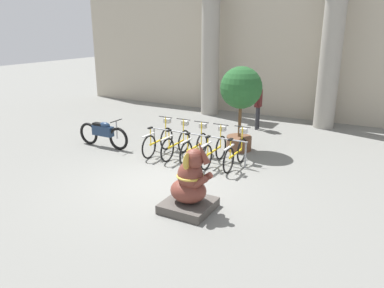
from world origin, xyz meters
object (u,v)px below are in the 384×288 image
(bicycle_3, at_px, (214,150))
(elephant_statue, at_px, (190,187))
(bicycle_4, at_px, (236,153))
(person_pedestrian, at_px, (258,101))
(motorcycle, at_px, (103,133))
(bicycle_2, at_px, (195,147))
(potted_tree, at_px, (241,94))
(bicycle_0, at_px, (159,140))
(bicycle_1, at_px, (177,143))

(bicycle_3, xyz_separation_m, elephant_statue, (0.76, -2.82, 0.13))
(bicycle_4, relative_size, person_pedestrian, 0.95)
(motorcycle, bearing_deg, person_pedestrian, 51.28)
(bicycle_2, distance_m, potted_tree, 2.20)
(bicycle_0, bearing_deg, motorcycle, -170.66)
(bicycle_0, relative_size, potted_tree, 0.64)
(bicycle_0, xyz_separation_m, bicycle_3, (1.91, -0.02, 0.00))
(bicycle_0, height_order, bicycle_4, same)
(motorcycle, distance_m, person_pedestrian, 5.88)
(bicycle_2, distance_m, person_pedestrian, 4.33)
(bicycle_0, xyz_separation_m, person_pedestrian, (1.72, 4.25, 0.65))
(bicycle_0, bearing_deg, bicycle_2, -0.53)
(bicycle_3, relative_size, motorcycle, 0.85)
(bicycle_3, xyz_separation_m, motorcycle, (-3.86, -0.30, 0.05))
(bicycle_1, distance_m, motorcycle, 2.60)
(bicycle_0, distance_m, potted_tree, 2.90)
(bicycle_3, distance_m, potted_tree, 2.07)
(bicycle_4, bearing_deg, bicycle_3, -173.84)
(bicycle_3, relative_size, bicycle_4, 1.00)
(bicycle_4, height_order, motorcycle, bicycle_4)
(bicycle_2, relative_size, potted_tree, 0.64)
(bicycle_0, height_order, potted_tree, potted_tree)
(bicycle_0, bearing_deg, person_pedestrian, 67.97)
(bicycle_2, height_order, potted_tree, potted_tree)
(bicycle_0, relative_size, bicycle_1, 1.00)
(bicycle_2, xyz_separation_m, bicycle_3, (0.64, -0.00, 0.00))
(bicycle_3, bearing_deg, motorcycle, -175.50)
(motorcycle, bearing_deg, bicycle_2, 5.46)
(person_pedestrian, bearing_deg, motorcycle, -128.72)
(potted_tree, bearing_deg, bicycle_2, -116.73)
(bicycle_1, distance_m, bicycle_2, 0.64)
(potted_tree, bearing_deg, bicycle_1, -133.02)
(bicycle_2, height_order, person_pedestrian, person_pedestrian)
(bicycle_1, bearing_deg, bicycle_2, -2.41)
(bicycle_3, relative_size, potted_tree, 0.64)
(bicycle_2, distance_m, elephant_statue, 3.15)
(motorcycle, bearing_deg, potted_tree, 24.86)
(bicycle_1, relative_size, bicycle_2, 1.00)
(elephant_statue, height_order, person_pedestrian, person_pedestrian)
(bicycle_3, xyz_separation_m, potted_tree, (0.14, 1.55, 1.37))
(bicycle_4, xyz_separation_m, motorcycle, (-4.49, -0.37, 0.05))
(bicycle_4, bearing_deg, potted_tree, 108.63)
(bicycle_0, relative_size, motorcycle, 0.85)
(bicycle_4, distance_m, person_pedestrian, 4.32)
(bicycle_1, height_order, person_pedestrian, person_pedestrian)
(bicycle_3, relative_size, person_pedestrian, 0.95)
(bicycle_0, relative_size, person_pedestrian, 0.95)
(bicycle_4, relative_size, potted_tree, 0.64)
(bicycle_4, height_order, potted_tree, potted_tree)
(elephant_statue, relative_size, person_pedestrian, 0.92)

